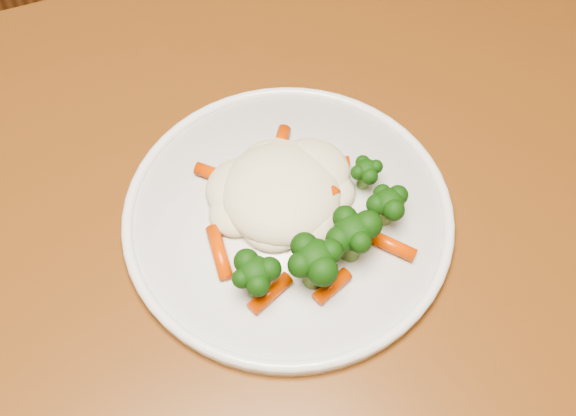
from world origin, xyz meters
The scene contains 3 objects.
dining_table centered at (0.16, 0.06, 0.65)m, with size 1.23×0.86×0.75m.
plate centered at (0.19, 0.09, 0.76)m, with size 0.29×0.29×0.01m, color white.
meal centered at (0.20, 0.08, 0.78)m, with size 0.17×0.18×0.05m.
Camera 1 is at (0.06, -0.21, 1.29)m, focal length 45.00 mm.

